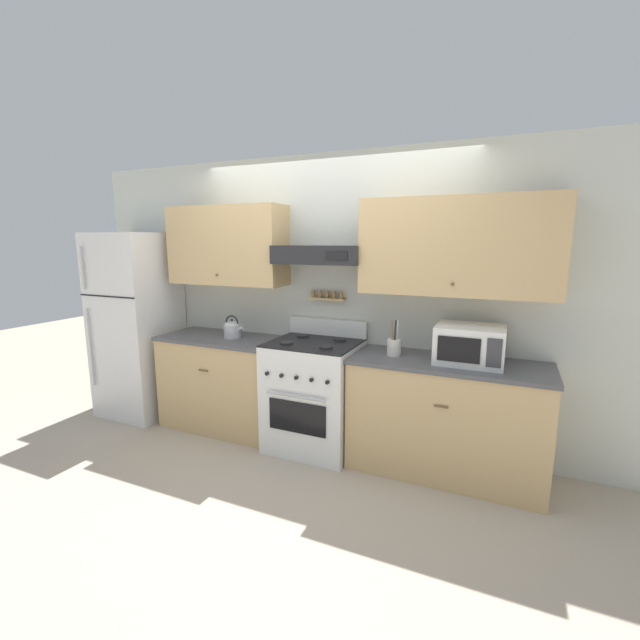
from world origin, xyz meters
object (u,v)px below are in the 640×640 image
Objects in this scene: tea_kettle at (232,329)px; utensil_crock at (394,346)px; microwave at (470,344)px; stove_range at (314,394)px; refrigerator at (137,325)px.

tea_kettle is 1.55m from utensil_crock.
stove_range is at bearing -177.51° from microwave.
refrigerator reaches higher than utensil_crock.
tea_kettle reaches higher than stove_range.
stove_range is at bearing -176.93° from utensil_crock.
microwave reaches higher than stove_range.
refrigerator is 1.16m from tea_kettle.
utensil_crock reaches higher than microwave.
microwave reaches higher than tea_kettle.
stove_range is at bearing -2.44° from tea_kettle.
utensil_crock reaches higher than stove_range.
utensil_crock is (2.70, 0.05, 0.03)m from refrigerator.
refrigerator is at bearing -178.74° from microwave.
stove_range is 2.26× the size of microwave.
utensil_crock is (1.55, 0.00, -0.01)m from tea_kettle.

